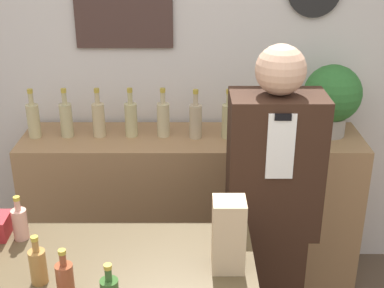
# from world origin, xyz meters

# --- Properties ---
(back_wall) EXTENTS (5.20, 0.09, 2.70)m
(back_wall) POSITION_xyz_m (-0.00, 2.00, 1.35)
(back_wall) COLOR silver
(back_wall) RESTS_ON ground_plane
(back_shelf) EXTENTS (1.96, 0.46, 0.99)m
(back_shelf) POSITION_xyz_m (0.08, 1.71, 0.50)
(back_shelf) COLOR #9E754C
(back_shelf) RESTS_ON ground_plane
(shopkeeper) EXTENTS (0.42, 0.27, 1.67)m
(shopkeeper) POSITION_xyz_m (0.45, 1.07, 0.83)
(shopkeeper) COLOR #331E14
(shopkeeper) RESTS_ON ground_plane
(potted_plant) EXTENTS (0.33, 0.33, 0.41)m
(potted_plant) POSITION_xyz_m (0.87, 1.74, 1.22)
(potted_plant) COLOR #9E998E
(potted_plant) RESTS_ON back_shelf
(paper_bag) EXTENTS (0.12, 0.11, 0.28)m
(paper_bag) POSITION_xyz_m (0.21, 0.52, 1.10)
(paper_bag) COLOR tan
(paper_bag) RESTS_ON display_counter
(counter_bottle_1) EXTENTS (0.06, 0.06, 0.19)m
(counter_bottle_1) POSITION_xyz_m (-0.61, 0.71, 1.03)
(counter_bottle_1) COLOR tan
(counter_bottle_1) RESTS_ON display_counter
(counter_bottle_2) EXTENTS (0.06, 0.06, 0.19)m
(counter_bottle_2) POSITION_xyz_m (-0.47, 0.43, 1.03)
(counter_bottle_2) COLOR #A07038
(counter_bottle_2) RESTS_ON display_counter
(counter_bottle_3) EXTENTS (0.06, 0.06, 0.19)m
(counter_bottle_3) POSITION_xyz_m (-0.35, 0.35, 1.03)
(counter_bottle_3) COLOR brown
(counter_bottle_3) RESTS_ON display_counter
(shelf_bottle_0) EXTENTS (0.07, 0.07, 0.29)m
(shelf_bottle_0) POSITION_xyz_m (-0.82, 1.71, 1.10)
(shelf_bottle_0) COLOR tan
(shelf_bottle_0) RESTS_ON back_shelf
(shelf_bottle_1) EXTENTS (0.07, 0.07, 0.29)m
(shelf_bottle_1) POSITION_xyz_m (-0.64, 1.72, 1.10)
(shelf_bottle_1) COLOR tan
(shelf_bottle_1) RESTS_ON back_shelf
(shelf_bottle_2) EXTENTS (0.07, 0.07, 0.29)m
(shelf_bottle_2) POSITION_xyz_m (-0.45, 1.72, 1.10)
(shelf_bottle_2) COLOR tan
(shelf_bottle_2) RESTS_ON back_shelf
(shelf_bottle_3) EXTENTS (0.07, 0.07, 0.29)m
(shelf_bottle_3) POSITION_xyz_m (-0.27, 1.72, 1.10)
(shelf_bottle_3) COLOR tan
(shelf_bottle_3) RESTS_ON back_shelf
(shelf_bottle_4) EXTENTS (0.07, 0.07, 0.29)m
(shelf_bottle_4) POSITION_xyz_m (-0.09, 1.72, 1.10)
(shelf_bottle_4) COLOR tan
(shelf_bottle_4) RESTS_ON back_shelf
(shelf_bottle_5) EXTENTS (0.07, 0.07, 0.29)m
(shelf_bottle_5) POSITION_xyz_m (0.10, 1.70, 1.10)
(shelf_bottle_5) COLOR tan
(shelf_bottle_5) RESTS_ON back_shelf
(shelf_bottle_6) EXTENTS (0.07, 0.07, 0.29)m
(shelf_bottle_6) POSITION_xyz_m (0.28, 1.70, 1.10)
(shelf_bottle_6) COLOR tan
(shelf_bottle_6) RESTS_ON back_shelf
(shelf_bottle_7) EXTENTS (0.07, 0.07, 0.29)m
(shelf_bottle_7) POSITION_xyz_m (0.47, 1.72, 1.10)
(shelf_bottle_7) COLOR tan
(shelf_bottle_7) RESTS_ON back_shelf
(shelf_bottle_8) EXTENTS (0.07, 0.07, 0.29)m
(shelf_bottle_8) POSITION_xyz_m (0.65, 1.73, 1.10)
(shelf_bottle_8) COLOR tan
(shelf_bottle_8) RESTS_ON back_shelf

